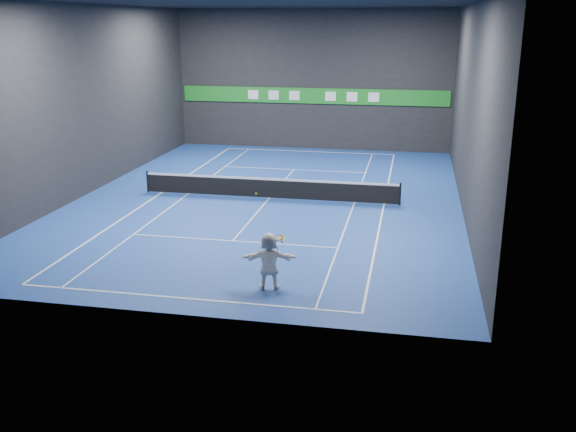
% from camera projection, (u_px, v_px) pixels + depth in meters
% --- Properties ---
extents(ground, '(26.00, 26.00, 0.00)m').
position_uv_depth(ground, '(269.00, 198.00, 30.87)').
color(ground, '#1B3F97').
rests_on(ground, ground).
extents(ceiling, '(26.00, 26.00, 0.00)m').
position_uv_depth(ceiling, '(267.00, 2.00, 28.26)').
color(ceiling, black).
rests_on(ceiling, ground).
extents(wall_back, '(18.00, 0.10, 9.00)m').
position_uv_depth(wall_back, '(313.00, 80.00, 41.77)').
color(wall_back, black).
rests_on(wall_back, ground).
extents(wall_front, '(18.00, 0.10, 9.00)m').
position_uv_depth(wall_front, '(161.00, 162.00, 17.36)').
color(wall_front, black).
rests_on(wall_front, ground).
extents(wall_left, '(0.10, 26.00, 9.00)m').
position_uv_depth(wall_left, '(89.00, 100.00, 31.24)').
color(wall_left, black).
rests_on(wall_left, ground).
extents(wall_right, '(0.10, 26.00, 9.00)m').
position_uv_depth(wall_right, '(470.00, 109.00, 27.89)').
color(wall_right, black).
rests_on(wall_right, ground).
extents(baseline_near, '(10.98, 0.08, 0.01)m').
position_uv_depth(baseline_near, '(183.00, 298.00, 19.71)').
color(baseline_near, white).
rests_on(baseline_near, ground).
extents(baseline_far, '(10.98, 0.08, 0.01)m').
position_uv_depth(baseline_far, '(309.00, 151.00, 42.03)').
color(baseline_far, white).
rests_on(baseline_far, ground).
extents(sideline_doubles_left, '(0.08, 23.78, 0.01)m').
position_uv_depth(sideline_doubles_left, '(162.00, 193.00, 31.89)').
color(sideline_doubles_left, white).
rests_on(sideline_doubles_left, ground).
extents(sideline_doubles_right, '(0.08, 23.78, 0.01)m').
position_uv_depth(sideline_doubles_right, '(384.00, 204.00, 29.85)').
color(sideline_doubles_right, white).
rests_on(sideline_doubles_right, ground).
extents(sideline_singles_left, '(0.06, 23.78, 0.01)m').
position_uv_depth(sideline_singles_left, '(188.00, 194.00, 31.64)').
color(sideline_singles_left, white).
rests_on(sideline_singles_left, ground).
extents(sideline_singles_right, '(0.06, 23.78, 0.01)m').
position_uv_depth(sideline_singles_right, '(354.00, 203.00, 30.11)').
color(sideline_singles_right, white).
rests_on(sideline_singles_right, ground).
extents(service_line_near, '(8.23, 0.06, 0.01)m').
position_uv_depth(service_line_near, '(233.00, 241.00, 24.86)').
color(service_line_near, white).
rests_on(service_line_near, ground).
extents(service_line_far, '(8.23, 0.06, 0.01)m').
position_uv_depth(service_line_far, '(294.00, 170.00, 36.88)').
color(service_line_far, white).
rests_on(service_line_far, ground).
extents(center_service_line, '(0.06, 12.80, 0.01)m').
position_uv_depth(center_service_line, '(269.00, 198.00, 30.87)').
color(center_service_line, white).
rests_on(center_service_line, ground).
extents(player, '(1.80, 0.89, 1.86)m').
position_uv_depth(player, '(269.00, 261.00, 20.18)').
color(player, white).
rests_on(player, ground).
extents(tennis_ball, '(0.07, 0.07, 0.07)m').
position_uv_depth(tennis_ball, '(256.00, 194.00, 19.85)').
color(tennis_ball, '#C8F929').
rests_on(tennis_ball, player).
extents(tennis_net, '(12.50, 0.10, 1.07)m').
position_uv_depth(tennis_net, '(269.00, 187.00, 30.71)').
color(tennis_net, black).
rests_on(tennis_net, ground).
extents(sponsor_banner, '(17.64, 0.11, 1.00)m').
position_uv_depth(sponsor_banner, '(312.00, 96.00, 42.00)').
color(sponsor_banner, '#1E8A26').
rests_on(sponsor_banner, wall_back).
extents(tennis_racket, '(0.48, 0.40, 0.61)m').
position_uv_depth(tennis_racket, '(279.00, 239.00, 19.96)').
color(tennis_racket, red).
rests_on(tennis_racket, player).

